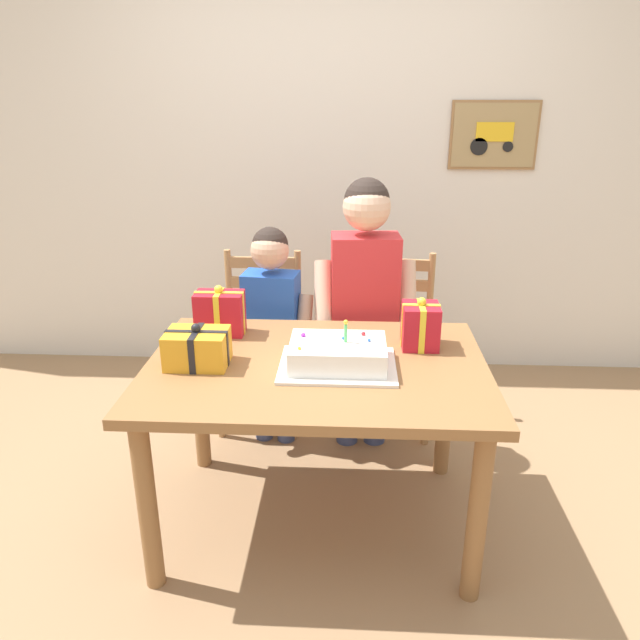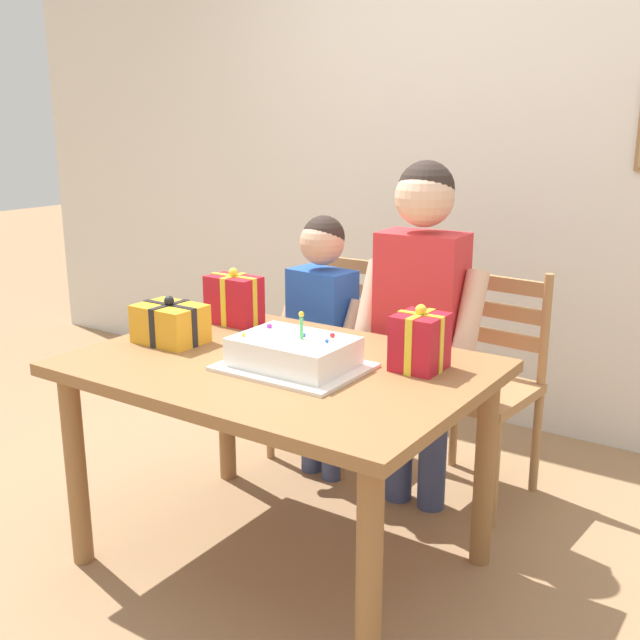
# 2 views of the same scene
# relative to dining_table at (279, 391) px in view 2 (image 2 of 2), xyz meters

# --- Properties ---
(ground_plane) EXTENTS (20.00, 20.00, 0.00)m
(ground_plane) POSITION_rel_dining_table_xyz_m (0.00, 0.00, -0.63)
(ground_plane) COLOR #997551
(back_wall) EXTENTS (6.40, 0.11, 2.60)m
(back_wall) POSITION_rel_dining_table_xyz_m (0.00, 1.67, 0.67)
(back_wall) COLOR silver
(back_wall) RESTS_ON ground
(dining_table) EXTENTS (1.31, 0.93, 0.73)m
(dining_table) POSITION_rel_dining_table_xyz_m (0.00, 0.00, 0.00)
(dining_table) COLOR olive
(dining_table) RESTS_ON ground
(birthday_cake) EXTENTS (0.44, 0.34, 0.19)m
(birthday_cake) POSITION_rel_dining_table_xyz_m (0.08, -0.03, 0.15)
(birthday_cake) COLOR white
(birthday_cake) RESTS_ON dining_table
(gift_box_red_large) EXTENTS (0.15, 0.16, 0.21)m
(gift_box_red_large) POSITION_rel_dining_table_xyz_m (0.41, 0.19, 0.19)
(gift_box_red_large) COLOR red
(gift_box_red_large) RESTS_ON dining_table
(gift_box_beside_cake) EXTENTS (0.24, 0.18, 0.17)m
(gift_box_beside_cake) POSITION_rel_dining_table_xyz_m (-0.45, -0.03, 0.17)
(gift_box_beside_cake) COLOR gold
(gift_box_beside_cake) RESTS_ON dining_table
(gift_box_corner_small) EXTENTS (0.21, 0.13, 0.22)m
(gift_box_corner_small) POSITION_rel_dining_table_xyz_m (-0.43, 0.29, 0.19)
(gift_box_corner_small) COLOR red
(gift_box_corner_small) RESTS_ON dining_table
(chair_left) EXTENTS (0.42, 0.42, 0.92)m
(chair_left) POSITION_rel_dining_table_xyz_m (-0.35, 0.87, -0.17)
(chair_left) COLOR #A87A4C
(chair_left) RESTS_ON ground
(chair_right) EXTENTS (0.45, 0.45, 0.92)m
(chair_right) POSITION_rel_dining_table_xyz_m (0.35, 0.87, -0.17)
(chair_right) COLOR #A87A4C
(chair_right) RESTS_ON ground
(child_older) EXTENTS (0.50, 0.29, 1.36)m
(child_older) POSITION_rel_dining_table_xyz_m (0.19, 0.63, 0.19)
(child_older) COLOR #38426B
(child_older) RESTS_ON ground
(child_younger) EXTENTS (0.42, 0.25, 1.13)m
(child_younger) POSITION_rel_dining_table_xyz_m (-0.26, 0.63, 0.05)
(child_younger) COLOR #38426B
(child_younger) RESTS_ON ground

